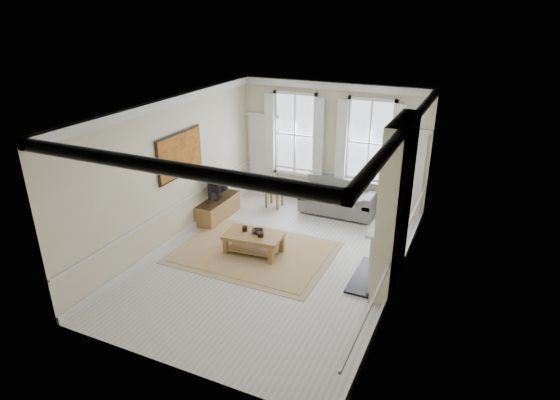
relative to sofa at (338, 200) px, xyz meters
The scene contains 23 objects.
floor 3.16m from the sofa, 97.76° to the right, with size 7.20×7.20×0.00m, color #B7B5AD.
ceiling 4.36m from the sofa, 97.76° to the right, with size 7.20×7.20×0.00m, color white.
back_wall 1.48m from the sofa, 130.75° to the left, with size 5.20×5.20×0.00m, color beige.
left_wall 4.54m from the sofa, 134.21° to the right, with size 7.20×7.20×0.00m, color beige.
right_wall 4.02m from the sofa, 55.00° to the right, with size 7.20×7.20×0.00m, color beige.
window_left 2.17m from the sofa, 163.31° to the left, with size 1.26×0.20×2.20m, color #B2BCC6, non-canonical shape.
window_right 1.71m from the sofa, 35.21° to the left, with size 1.26×0.20×2.20m, color #B2BCC6, non-canonical shape.
door_left 2.63m from the sofa, 169.65° to the left, with size 0.90×0.08×2.30m, color silver.
door_right 1.86m from the sofa, 15.53° to the left, with size 0.90×0.08×2.30m, color silver.
painting 4.43m from the sofa, 136.74° to the right, with size 0.05×1.66×1.06m, color #C17721.
chimney_breast 3.77m from the sofa, 55.47° to the right, with size 0.35×1.70×3.38m, color beige.
hearth 3.33m from the sofa, 61.54° to the right, with size 0.55×1.50×0.05m, color black.
fireplace 3.43m from the sofa, 58.59° to the right, with size 0.21×1.45×1.33m.
mirror 3.80m from the sofa, 58.44° to the right, with size 0.06×1.26×1.06m, color gold.
sofa is the anchor object (origin of this frame).
side_table 1.78m from the sofa, 167.96° to the right, with size 0.47×0.47×0.51m.
rug 3.16m from the sofa, 109.30° to the right, with size 3.50×2.60×0.02m, color #A18053.
coffee_table 3.14m from the sofa, 109.30° to the right, with size 1.36×0.87×0.48m.
ceramic_pot_a 3.19m from the sofa, 113.85° to the right, with size 0.12×0.12×0.12m, color black.
ceramic_pot_b 3.13m from the sofa, 105.54° to the right, with size 0.14×0.14×0.10m, color black.
bowl 3.03m from the sofa, 109.03° to the right, with size 0.27×0.27×0.07m, color black.
tv_stand 3.22m from the sofa, 149.08° to the right, with size 0.48×1.50×0.53m, color brown.
tv 3.25m from the sofa, 148.87° to the right, with size 0.08×0.90×0.68m.
Camera 1 is at (3.80, -8.13, 5.26)m, focal length 30.00 mm.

